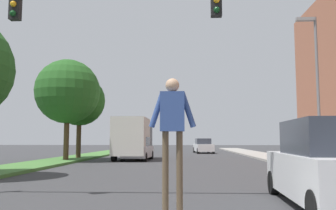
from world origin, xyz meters
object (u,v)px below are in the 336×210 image
object	(u,v)px
truck_box_delivery	(133,138)
suv_crossing	(329,166)
tree_distant	(80,101)
pedestrian_performer	(172,131)
sedan_distant	(203,146)
street_lamp_right	(316,77)
tree_far	(68,92)
traffic_light_gantry	(15,31)
sedan_midblock	(138,150)

from	to	relation	value
truck_box_delivery	suv_crossing	bearing A→B (deg)	-68.59
suv_crossing	tree_distant	bearing A→B (deg)	121.71
pedestrian_performer	sedan_distant	distance (m)	34.59
street_lamp_right	suv_crossing	world-z (taller)	street_lamp_right
tree_far	suv_crossing	distance (m)	19.96
sedan_distant	truck_box_delivery	distance (m)	14.84
tree_far	suv_crossing	bearing A→B (deg)	-54.09
street_lamp_right	sedan_distant	size ratio (longest dim) A/B	1.61
sedan_distant	suv_crossing	bearing A→B (deg)	-87.86
truck_box_delivery	sedan_distant	bearing A→B (deg)	66.19
traffic_light_gantry	street_lamp_right	distance (m)	13.92
street_lamp_right	sedan_midblock	size ratio (longest dim) A/B	1.77
pedestrian_performer	sedan_midblock	world-z (taller)	pedestrian_performer
tree_distant	sedan_distant	xyz separation A→B (m)	(10.22, 13.38, -3.75)
tree_distant	suv_crossing	world-z (taller)	tree_distant
traffic_light_gantry	truck_box_delivery	world-z (taller)	traffic_light_gantry
pedestrian_performer	street_lamp_right	bearing A→B (deg)	60.82
traffic_light_gantry	sedan_midblock	distance (m)	17.42
tree_distant	suv_crossing	size ratio (longest dim) A/B	1.35
tree_far	suv_crossing	world-z (taller)	tree_far
pedestrian_performer	suv_crossing	size ratio (longest dim) A/B	0.53
tree_distant	truck_box_delivery	bearing A→B (deg)	-2.34
traffic_light_gantry	pedestrian_performer	size ratio (longest dim) A/B	3.95
tree_far	pedestrian_performer	size ratio (longest dim) A/B	2.81
traffic_light_gantry	street_lamp_right	size ratio (longest dim) A/B	1.31
pedestrian_performer	tree_far	bearing A→B (deg)	113.43
suv_crossing	sedan_distant	world-z (taller)	suv_crossing
street_lamp_right	pedestrian_performer	world-z (taller)	street_lamp_right
street_lamp_right	traffic_light_gantry	bearing A→B (deg)	-142.03
suv_crossing	sedan_distant	bearing A→B (deg)	92.14
suv_crossing	sedan_midblock	distance (m)	18.95
suv_crossing	tree_far	bearing A→B (deg)	125.91
pedestrian_performer	truck_box_delivery	xyz separation A→B (m)	(-3.72, 20.95, -0.03)
pedestrian_performer	sedan_midblock	xyz separation A→B (m)	(-3.28, 20.38, -0.87)
tree_far	sedan_distant	size ratio (longest dim) A/B	1.50
tree_far	sedan_midblock	bearing A→B (deg)	21.46
street_lamp_right	truck_box_delivery	bearing A→B (deg)	139.01
sedan_midblock	sedan_distant	world-z (taller)	sedan_midblock
pedestrian_performer	sedan_distant	size ratio (longest dim) A/B	0.54
tree_far	traffic_light_gantry	world-z (taller)	tree_far
tree_far	pedestrian_performer	bearing A→B (deg)	-66.57
traffic_light_gantry	tree_far	bearing A→B (deg)	103.78
suv_crossing	sedan_midblock	size ratio (longest dim) A/B	1.11
tree_distant	street_lamp_right	bearing A→B (deg)	-32.16
tree_far	sedan_midblock	distance (m)	6.53
traffic_light_gantry	pedestrian_performer	world-z (taller)	traffic_light_gantry
tree_distant	traffic_light_gantry	size ratio (longest dim) A/B	0.65
tree_far	pedestrian_performer	xyz separation A→B (m)	(8.02, -18.52, -3.21)
suv_crossing	traffic_light_gantry	bearing A→B (deg)	174.83
pedestrian_performer	tree_distant	bearing A→B (deg)	110.63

